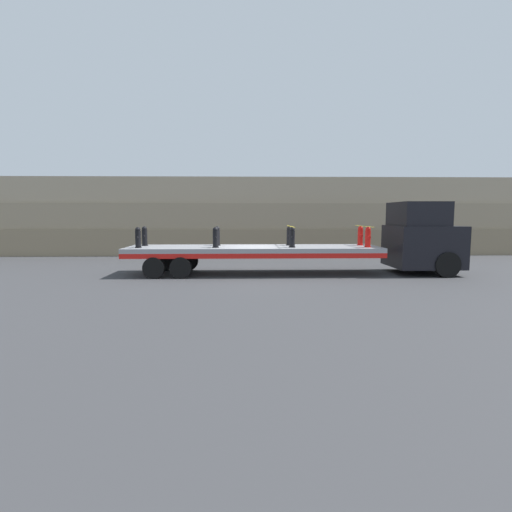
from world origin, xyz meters
TOP-DOWN VIEW (x-y plane):
  - ground_plane at (0.00, 0.00)m, footprint 120.00×120.00m
  - rock_cliff at (0.00, 9.02)m, footprint 60.00×3.30m
  - truck_cab at (7.43, 0.00)m, footprint 2.77×2.75m
  - flatbed_trailer at (-0.50, 0.00)m, footprint 10.78×2.58m
  - fire_hydrant_black_near_0 at (-4.79, -0.54)m, footprint 0.29×0.52m
  - fire_hydrant_black_far_0 at (-4.79, 0.54)m, footprint 0.29×0.52m
  - fire_hydrant_black_near_1 at (-1.60, -0.54)m, footprint 0.29×0.52m
  - fire_hydrant_black_far_1 at (-1.60, 0.54)m, footprint 0.29×0.52m
  - fire_hydrant_black_near_2 at (1.60, -0.54)m, footprint 0.29×0.52m
  - fire_hydrant_black_far_2 at (1.60, 0.54)m, footprint 0.29×0.52m
  - fire_hydrant_red_near_3 at (4.79, -0.54)m, footprint 0.29×0.52m
  - fire_hydrant_red_far_3 at (4.79, 0.54)m, footprint 0.29×0.52m
  - cargo_strap_rear at (1.60, 0.00)m, footprint 0.05×2.68m
  - cargo_strap_middle at (4.79, 0.00)m, footprint 0.05×2.68m

SIDE VIEW (x-z plane):
  - ground_plane at x=0.00m, z-range 0.00..0.00m
  - flatbed_trailer at x=-0.50m, z-range 0.40..1.59m
  - truck_cab at x=7.43m, z-range -0.02..3.07m
  - fire_hydrant_black_near_0 at x=-4.79m, z-range 1.18..2.04m
  - fire_hydrant_black_far_0 at x=-4.79m, z-range 1.18..2.04m
  - fire_hydrant_black_near_1 at x=-1.60m, z-range 1.18..2.04m
  - fire_hydrant_black_far_1 at x=-1.60m, z-range 1.18..2.04m
  - fire_hydrant_black_near_2 at x=1.60m, z-range 1.18..2.04m
  - fire_hydrant_black_far_2 at x=1.60m, z-range 1.18..2.04m
  - fire_hydrant_red_near_3 at x=4.79m, z-range 1.18..2.04m
  - fire_hydrant_red_far_3 at x=4.79m, z-range 1.18..2.04m
  - cargo_strap_rear at x=1.60m, z-range 2.05..2.06m
  - cargo_strap_middle at x=4.79m, z-range 2.05..2.06m
  - rock_cliff at x=0.00m, z-range 0.00..4.87m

